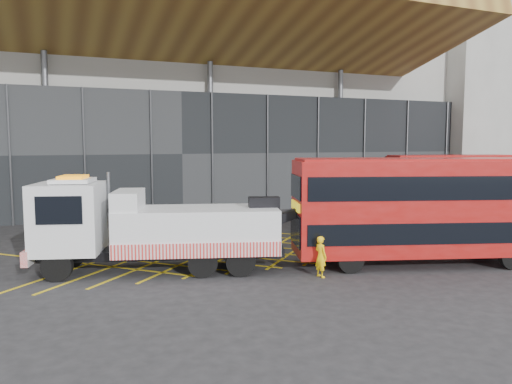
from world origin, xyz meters
name	(u,v)px	position (x,y,z in m)	size (l,w,h in m)	color
ground_plane	(206,253)	(0.00, 0.00, 0.00)	(120.00, 120.00, 0.00)	#252527
road_markings	(257,249)	(2.40, 0.00, 0.01)	(21.56, 7.16, 0.01)	yellow
construction_building	(157,87)	(1.92, 18.40, 8.98)	(55.00, 23.97, 18.00)	gray
east_building	(476,87)	(32.00, 16.00, 10.00)	(15.00, 12.00, 20.00)	gray
recovery_truck	(149,227)	(-2.77, -2.06, 1.68)	(10.36, 5.02, 3.64)	black
bus_towed	(426,206)	(7.31, -5.19, 2.31)	(10.41, 5.43, 4.16)	#9E0F0C
bus_second	(451,178)	(21.06, 7.58, 2.12)	(9.64, 3.99, 3.83)	#9E0F0C
worker	(321,257)	(2.65, -5.19, 0.74)	(0.54, 0.35, 1.47)	yellow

